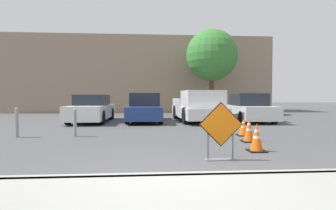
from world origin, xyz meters
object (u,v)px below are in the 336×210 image
traffic_cone_third (244,127)px  bollard_nearest (75,122)px  bollard_second (17,122)px  parked_car_third (249,109)px  parked_car_nearest (92,109)px  pickup_truck (198,108)px  traffic_cone_second (249,130)px  traffic_cone_nearest (257,138)px  parked_car_second (145,108)px  road_closed_sign (221,130)px

traffic_cone_third → bollard_nearest: bearing=178.4°
bollard_nearest → bollard_second: 1.83m
parked_car_third → bollard_second: 10.84m
parked_car_nearest → pickup_truck: pickup_truck is taller
parked_car_third → traffic_cone_second: bearing=71.1°
traffic_cone_nearest → parked_car_nearest: size_ratio=0.14×
traffic_cone_second → bollard_nearest: bearing=165.8°
traffic_cone_second → bollard_nearest: size_ratio=0.76×
bollard_second → traffic_cone_second: bearing=-10.7°
traffic_cone_nearest → parked_car_nearest: 9.71m
traffic_cone_third → parked_car_second: parked_car_second is taller
road_closed_sign → traffic_cone_second: bearing=56.4°
parked_car_nearest → road_closed_sign: bearing=117.5°
traffic_cone_nearest → traffic_cone_third: size_ratio=1.13×
road_closed_sign → pickup_truck: size_ratio=0.23×
traffic_cone_third → bollard_second: bollard_second is taller
traffic_cone_nearest → road_closed_sign: bearing=-143.4°
parked_car_third → bollard_second: parked_car_third is taller
traffic_cone_nearest → parked_car_third: bearing=69.9°
pickup_truck → bollard_second: size_ratio=5.36×
traffic_cone_nearest → bollard_second: size_ratio=0.70×
traffic_cone_second → bollard_second: bearing=169.3°
traffic_cone_third → pickup_truck: size_ratio=0.12×
parked_car_second → parked_car_third: size_ratio=1.05×
traffic_cone_third → parked_car_third: 5.60m
traffic_cone_nearest → bollard_second: bearing=158.5°
traffic_cone_second → bollard_nearest: (-5.32, 1.34, 0.15)m
traffic_cone_nearest → traffic_cone_second: 1.38m
pickup_truck → traffic_cone_nearest: bearing=86.8°
traffic_cone_second → road_closed_sign: bearing=-123.6°
pickup_truck → bollard_second: pickup_truck is taller
parked_car_third → bollard_nearest: (-7.79, -4.98, -0.19)m
parked_car_second → bollard_second: size_ratio=4.68×
pickup_truck → bollard_second: 8.44m
traffic_cone_third → parked_car_second: size_ratio=0.13×
parked_car_nearest → parked_car_second: 2.79m
road_closed_sign → traffic_cone_second: road_closed_sign is taller
traffic_cone_nearest → bollard_second: 7.33m
road_closed_sign → parked_car_second: size_ratio=0.27×
road_closed_sign → traffic_cone_second: size_ratio=1.71×
parked_car_nearest → parked_car_second: (2.79, -0.04, 0.03)m
road_closed_sign → pickup_truck: pickup_truck is taller
parked_car_nearest → bollard_nearest: size_ratio=5.07×
parked_car_nearest → traffic_cone_nearest: bearing=125.5°
road_closed_sign → traffic_cone_nearest: road_closed_sign is taller
traffic_cone_third → bollard_nearest: size_ratio=0.65×
parked_car_nearest → parked_car_third: 8.37m
parked_car_third → traffic_cone_nearest: bearing=72.3°
road_closed_sign → bollard_nearest: (-3.89, 3.50, -0.14)m
parked_car_nearest → bollard_second: parked_car_nearest is taller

